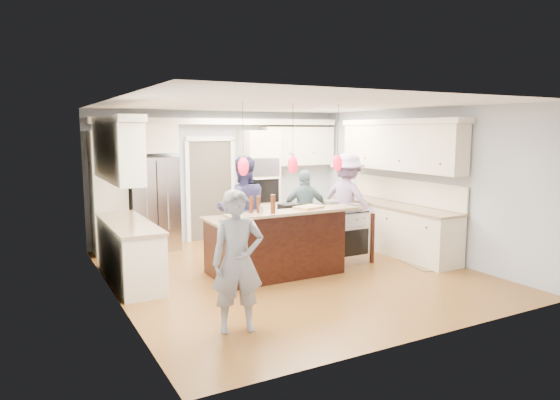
{
  "coord_description": "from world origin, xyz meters",
  "views": [
    {
      "loc": [
        -3.92,
        -6.89,
        2.31
      ],
      "look_at": [
        0.0,
        0.35,
        1.15
      ],
      "focal_mm": 32.0,
      "sensor_mm": 36.0,
      "label": 1
    }
  ],
  "objects_px": {
    "refrigerator": "(153,204)",
    "kitchen_island": "(275,244)",
    "person_far_left": "(243,210)",
    "person_bar_end": "(238,261)",
    "island_range": "(343,236)"
  },
  "relations": [
    {
      "from": "refrigerator",
      "to": "person_far_left",
      "type": "height_order",
      "value": "person_far_left"
    },
    {
      "from": "kitchen_island",
      "to": "island_range",
      "type": "bearing_deg",
      "value": 3.09
    },
    {
      "from": "refrigerator",
      "to": "island_range",
      "type": "height_order",
      "value": "refrigerator"
    },
    {
      "from": "refrigerator",
      "to": "kitchen_island",
      "type": "relative_size",
      "value": 0.86
    },
    {
      "from": "refrigerator",
      "to": "kitchen_island",
      "type": "height_order",
      "value": "refrigerator"
    },
    {
      "from": "refrigerator",
      "to": "person_far_left",
      "type": "xyz_separation_m",
      "value": [
        1.13,
        -1.71,
        0.03
      ]
    },
    {
      "from": "refrigerator",
      "to": "person_bar_end",
      "type": "height_order",
      "value": "refrigerator"
    },
    {
      "from": "kitchen_island",
      "to": "person_far_left",
      "type": "height_order",
      "value": "person_far_left"
    },
    {
      "from": "refrigerator",
      "to": "island_range",
      "type": "distance_m",
      "value": 3.71
    },
    {
      "from": "refrigerator",
      "to": "person_bar_end",
      "type": "xyz_separation_m",
      "value": [
        -0.16,
        -4.44,
        -0.08
      ]
    },
    {
      "from": "person_bar_end",
      "to": "refrigerator",
      "type": "bearing_deg",
      "value": 102.42
    },
    {
      "from": "island_range",
      "to": "kitchen_island",
      "type": "bearing_deg",
      "value": -176.91
    },
    {
      "from": "kitchen_island",
      "to": "person_bar_end",
      "type": "xyz_separation_m",
      "value": [
        -1.47,
        -1.87,
        0.34
      ]
    },
    {
      "from": "kitchen_island",
      "to": "island_range",
      "type": "distance_m",
      "value": 1.41
    },
    {
      "from": "refrigerator",
      "to": "person_far_left",
      "type": "distance_m",
      "value": 2.04
    }
  ]
}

